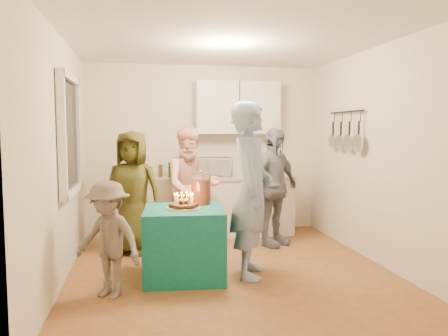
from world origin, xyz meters
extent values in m
plane|color=brown|center=(0.00, 0.00, 0.00)|extent=(4.00, 4.00, 0.00)
plane|color=white|center=(0.00, 0.00, 2.60)|extent=(4.00, 4.00, 0.00)
plane|color=silver|center=(0.00, 2.00, 1.30)|extent=(3.60, 3.60, 0.00)
plane|color=silver|center=(-1.80, 0.00, 1.30)|extent=(4.00, 4.00, 0.00)
plane|color=silver|center=(1.80, 0.00, 1.30)|extent=(4.00, 4.00, 0.00)
cube|color=black|center=(-1.77, 0.30, 1.55)|extent=(0.04, 1.00, 1.20)
cube|color=white|center=(0.20, 1.70, 0.43)|extent=(2.20, 0.58, 0.86)
cube|color=beige|center=(0.20, 1.70, 0.89)|extent=(2.24, 0.62, 0.05)
cube|color=white|center=(0.50, 1.85, 1.95)|extent=(1.30, 0.30, 0.80)
cube|color=black|center=(1.72, 0.70, 1.60)|extent=(0.12, 1.00, 0.60)
imported|color=white|center=(0.13, 1.70, 1.05)|extent=(0.52, 0.38, 0.27)
cube|color=#0F655A|center=(-0.53, -0.12, 0.38)|extent=(0.92, 0.92, 0.76)
cylinder|color=#B42C0E|center=(-0.31, 0.10, 0.93)|extent=(0.22, 0.22, 0.34)
imported|color=#8BA7CA|center=(0.19, -0.21, 0.96)|extent=(0.63, 0.80, 1.91)
imported|color=#63651C|center=(-1.10, 0.96, 0.80)|extent=(0.90, 0.73, 1.60)
imported|color=#F79781|center=(-0.31, 1.13, 0.82)|extent=(0.88, 0.73, 1.64)
imported|color=black|center=(0.80, 0.95, 0.82)|extent=(1.03, 0.85, 1.64)
imported|color=#5B5048|center=(-1.30, -0.55, 0.56)|extent=(0.84, 0.77, 1.13)
camera|label=1|loc=(-0.99, -4.79, 1.61)|focal=35.00mm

